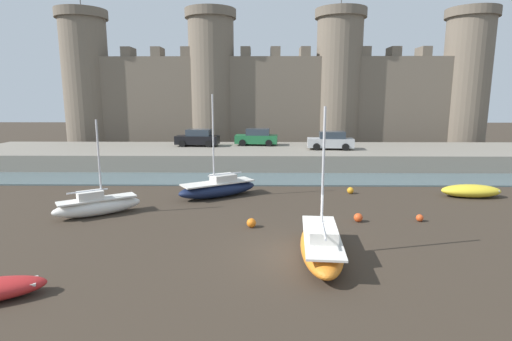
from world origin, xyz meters
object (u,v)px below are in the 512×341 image
(sailboat_foreground_right, at_px, (218,188))
(rowboat_midflat_right, at_px, (471,191))
(sailboat_foreground_centre, at_px, (321,245))
(mooring_buoy_off_centre, at_px, (420,218))
(mooring_buoy_near_shore, at_px, (358,218))
(mooring_buoy_mid_mud, at_px, (251,223))
(car_quay_east, at_px, (198,138))
(mooring_buoy_near_channel, at_px, (350,190))
(car_quay_centre_west, at_px, (257,137))
(car_quay_west, at_px, (331,141))
(sailboat_foreground_left, at_px, (97,205))

(sailboat_foreground_right, height_order, rowboat_midflat_right, sailboat_foreground_right)
(sailboat_foreground_centre, relative_size, sailboat_foreground_right, 0.92)
(mooring_buoy_off_centre, bearing_deg, mooring_buoy_near_shore, -177.91)
(sailboat_foreground_right, height_order, mooring_buoy_mid_mud, sailboat_foreground_right)
(sailboat_foreground_right, relative_size, car_quay_east, 1.51)
(mooring_buoy_off_centre, bearing_deg, rowboat_midflat_right, 44.28)
(mooring_buoy_near_shore, xyz_separation_m, mooring_buoy_near_channel, (0.90, 5.90, -0.01))
(mooring_buoy_near_shore, xyz_separation_m, car_quay_centre_west, (-5.34, 19.69, 2.02))
(mooring_buoy_mid_mud, height_order, car_quay_west, car_quay_west)
(mooring_buoy_near_shore, bearing_deg, car_quay_east, 120.23)
(mooring_buoy_near_shore, xyz_separation_m, car_quay_west, (1.41, 16.72, 2.02))
(sailboat_foreground_left, distance_m, mooring_buoy_off_centre, 16.74)
(sailboat_foreground_left, bearing_deg, mooring_buoy_near_channel, 18.84)
(mooring_buoy_mid_mud, xyz_separation_m, car_quay_centre_west, (0.03, 20.62, 2.01))
(mooring_buoy_mid_mud, height_order, car_quay_east, car_quay_east)
(mooring_buoy_mid_mud, distance_m, car_quay_east, 20.76)
(sailboat_foreground_centre, height_order, sailboat_foreground_left, sailboat_foreground_centre)
(sailboat_foreground_centre, relative_size, sailboat_foreground_left, 1.16)
(mooring_buoy_off_centre, distance_m, car_quay_west, 16.82)
(mooring_buoy_off_centre, xyz_separation_m, car_quay_west, (-1.72, 16.60, 2.06))
(mooring_buoy_near_shore, xyz_separation_m, mooring_buoy_off_centre, (3.13, 0.11, -0.04))
(mooring_buoy_near_shore, relative_size, car_quay_east, 0.11)
(car_quay_west, bearing_deg, car_quay_east, 169.87)
(mooring_buoy_near_shore, bearing_deg, sailboat_foreground_centre, -118.75)
(mooring_buoy_off_centre, height_order, mooring_buoy_near_channel, mooring_buoy_near_channel)
(sailboat_foreground_right, bearing_deg, mooring_buoy_mid_mud, -69.46)
(mooring_buoy_mid_mud, bearing_deg, car_quay_east, 105.92)
(car_quay_east, bearing_deg, sailboat_foreground_right, -76.12)
(mooring_buoy_mid_mud, relative_size, car_quay_centre_west, 0.11)
(sailboat_foreground_left, distance_m, mooring_buoy_near_shore, 13.63)
(mooring_buoy_off_centre, distance_m, car_quay_centre_west, 21.42)
(mooring_buoy_near_channel, bearing_deg, mooring_buoy_off_centre, -68.93)
(rowboat_midflat_right, bearing_deg, sailboat_foreground_left, -169.22)
(sailboat_foreground_left, xyz_separation_m, mooring_buoy_off_centre, (16.72, -0.84, -0.37))
(rowboat_midflat_right, relative_size, car_quay_east, 0.87)
(sailboat_foreground_centre, height_order, rowboat_midflat_right, sailboat_foreground_centre)
(mooring_buoy_off_centre, distance_m, mooring_buoy_mid_mud, 8.56)
(car_quay_west, bearing_deg, sailboat_foreground_centre, -100.49)
(sailboat_foreground_right, bearing_deg, car_quay_centre_west, 81.31)
(mooring_buoy_off_centre, height_order, car_quay_east, car_quay_east)
(sailboat_foreground_left, height_order, car_quay_east, sailboat_foreground_left)
(rowboat_midflat_right, distance_m, mooring_buoy_mid_mud, 14.91)
(car_quay_centre_west, bearing_deg, car_quay_east, -172.57)
(mooring_buoy_off_centre, bearing_deg, sailboat_foreground_right, 155.54)
(mooring_buoy_near_channel, bearing_deg, car_quay_east, 132.47)
(sailboat_foreground_centre, distance_m, car_quay_centre_west, 24.55)
(car_quay_east, bearing_deg, sailboat_foreground_centre, -70.21)
(mooring_buoy_near_channel, height_order, car_quay_west, car_quay_west)
(sailboat_foreground_right, relative_size, rowboat_midflat_right, 1.73)
(sailboat_foreground_left, bearing_deg, rowboat_midflat_right, 10.78)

